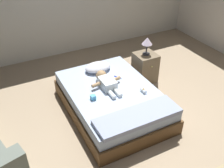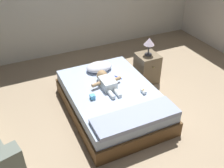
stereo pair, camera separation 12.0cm
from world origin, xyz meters
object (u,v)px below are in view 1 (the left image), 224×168
(nightstand, at_px, (145,67))
(toy_block, at_px, (93,97))
(baby, at_px, (106,82))
(toothbrush, at_px, (117,77))
(pillow, at_px, (98,67))
(bed, at_px, (112,100))
(baby_bottle, at_px, (143,90))
(lamp, at_px, (147,42))

(nightstand, xyz_separation_m, toy_block, (-1.32, -0.63, 0.18))
(baby, xyz_separation_m, toothbrush, (0.27, 0.13, -0.06))
(toothbrush, bearing_deg, pillow, 118.44)
(pillow, height_order, toothbrush, pillow)
(bed, xyz_separation_m, baby_bottle, (0.39, -0.28, 0.24))
(bed, xyz_separation_m, lamp, (0.96, 0.53, 0.58))
(baby, height_order, toy_block, baby)
(toy_block, bearing_deg, baby_bottle, -13.89)
(toothbrush, xyz_separation_m, lamp, (0.73, 0.27, 0.36))
(baby, height_order, toothbrush, baby)
(toothbrush, bearing_deg, nightstand, 20.02)
(toothbrush, relative_size, nightstand, 0.25)
(lamp, bearing_deg, toy_block, -154.63)
(bed, distance_m, baby, 0.32)
(bed, xyz_separation_m, toothbrush, (0.23, 0.26, 0.22))
(baby, relative_size, toy_block, 8.80)
(toothbrush, xyz_separation_m, toy_block, (-0.59, -0.36, 0.03))
(toy_block, relative_size, baby_bottle, 0.69)
(toothbrush, height_order, toy_block, toy_block)
(bed, relative_size, lamp, 5.74)
(lamp, bearing_deg, nightstand, -90.00)
(toothbrush, xyz_separation_m, nightstand, (0.73, 0.27, -0.15))
(lamp, distance_m, baby_bottle, 1.05)
(baby, distance_m, baby_bottle, 0.60)
(baby, relative_size, toothbrush, 4.62)
(pillow, height_order, baby_bottle, pillow)
(bed, bearing_deg, pillow, 85.97)
(nightstand, height_order, lamp, lamp)
(bed, distance_m, pillow, 0.68)
(lamp, bearing_deg, toothbrush, -159.98)
(bed, xyz_separation_m, pillow, (0.04, 0.61, 0.28))
(pillow, bearing_deg, bed, -94.03)
(pillow, relative_size, baby, 0.70)
(nightstand, height_order, baby_bottle, nightstand)
(toy_block, height_order, baby_bottle, baby_bottle)
(baby_bottle, bearing_deg, lamp, 54.69)
(baby, xyz_separation_m, nightstand, (1.00, 0.39, -0.21))
(toy_block, bearing_deg, bed, 15.27)
(bed, height_order, toothbrush, toothbrush)
(pillow, relative_size, lamp, 1.38)
(toothbrush, relative_size, toy_block, 1.90)
(toy_block, bearing_deg, baby, 35.77)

